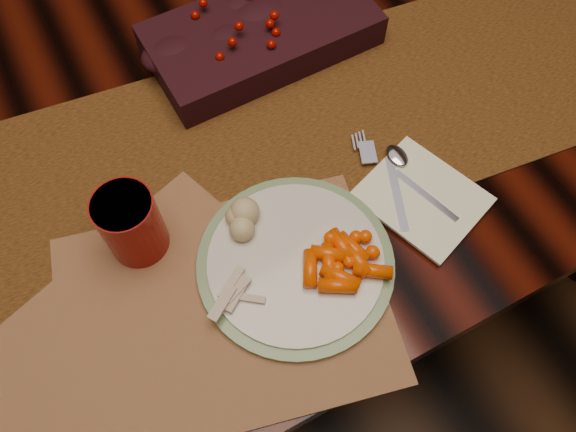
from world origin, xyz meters
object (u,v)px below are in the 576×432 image
dining_table (231,205)px  baby_carrots (330,265)px  napkin (422,197)px  red_cup (131,224)px  centerpiece (261,30)px  placemat_main (223,308)px  dinner_plate (296,263)px  turkey_shreds (232,293)px  mashed_potatoes (248,213)px

dining_table → baby_carrots: baby_carrots is taller
napkin → red_cup: red_cup is taller
centerpiece → red_cup: (-0.30, -0.24, 0.02)m
baby_carrots → placemat_main: bearing=171.6°
centerpiece → placemat_main: bearing=-123.0°
baby_carrots → napkin: size_ratio=0.67×
baby_carrots → red_cup: size_ratio=0.99×
centerpiece → red_cup: size_ratio=3.38×
dining_table → napkin: 0.53m
dining_table → dinner_plate: 0.51m
dinner_plate → turkey_shreds: size_ratio=3.90×
dining_table → mashed_potatoes: mashed_potatoes is taller
turkey_shreds → red_cup: (-0.07, 0.13, 0.03)m
placemat_main → turkey_shreds: 0.03m
baby_carrots → red_cup: (-0.20, 0.15, 0.03)m
dining_table → mashed_potatoes: bearing=-101.7°
red_cup → mashed_potatoes: bearing=-18.0°
dinner_plate → napkin: size_ratio=1.65×
napkin → centerpiece: bearing=81.5°
napkin → baby_carrots: bearing=172.5°
placemat_main → mashed_potatoes: (0.08, 0.09, 0.04)m
centerpiece → dinner_plate: centerpiece is taller
placemat_main → napkin: (0.31, 0.01, 0.00)m
baby_carrots → turkey_shreds: 0.13m
placemat_main → mashed_potatoes: mashed_potatoes is taller
dining_table → placemat_main: (-0.13, -0.33, 0.38)m
centerpiece → baby_carrots: (-0.10, -0.39, -0.01)m
baby_carrots → red_cup: 0.25m
dining_table → placemat_main: placemat_main is taller
dining_table → centerpiece: size_ratio=5.09×
centerpiece → baby_carrots: 0.41m
baby_carrots → red_cup: bearing=142.4°
placemat_main → red_cup: (-0.06, 0.13, 0.05)m
centerpiece → baby_carrots: size_ratio=3.40×
placemat_main → dinner_plate: (0.11, 0.01, 0.01)m
placemat_main → red_cup: size_ratio=3.92×
dining_table → centerpiece: 0.43m
napkin → dinner_plate: bearing=162.3°
centerpiece → baby_carrots: bearing=-104.3°
dining_table → dinner_plate: bearing=-94.0°
placemat_main → red_cup: red_cup is taller
dinner_plate → baby_carrots: bearing=-41.8°
dining_table → napkin: napkin is taller
dining_table → placemat_main: 0.52m
dining_table → red_cup: (-0.19, -0.20, 0.43)m
dinner_plate → mashed_potatoes: mashed_potatoes is taller
napkin → dining_table: bearing=99.7°
mashed_potatoes → red_cup: red_cup is taller
placemat_main → napkin: bearing=16.0°
centerpiece → mashed_potatoes: bearing=-119.5°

